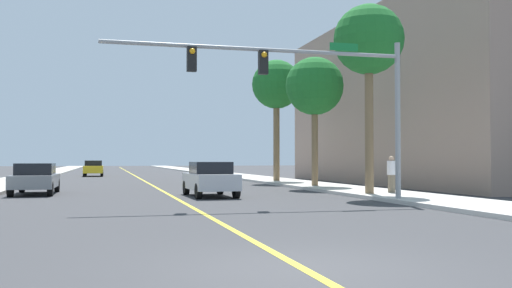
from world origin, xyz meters
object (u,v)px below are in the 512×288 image
at_px(traffic_signal_mast, 309,80).
at_px(pedestrian, 391,174).
at_px(palm_far, 276,86).
at_px(car_gray, 35,178).
at_px(car_yellow, 94,168).
at_px(palm_near, 369,42).
at_px(palm_mid, 315,87).
at_px(car_silver, 210,179).

height_order(traffic_signal_mast, pedestrian, traffic_signal_mast).
xyz_separation_m(palm_far, car_gray, (-14.42, -9.43, -5.92)).
xyz_separation_m(traffic_signal_mast, car_yellow, (-8.12, 37.27, -3.66)).
relative_size(traffic_signal_mast, palm_far, 1.31).
bearing_deg(palm_near, car_gray, 157.97).
height_order(palm_mid, car_silver, palm_mid).
relative_size(palm_near, car_yellow, 1.81).
xyz_separation_m(palm_mid, palm_far, (0.07, 7.54, 1.02)).
height_order(palm_far, car_yellow, palm_far).
relative_size(traffic_signal_mast, palm_mid, 1.52).
relative_size(traffic_signal_mast, car_gray, 2.40).
xyz_separation_m(palm_near, car_yellow, (-11.96, 34.18, -5.87)).
xyz_separation_m(palm_near, car_silver, (-6.49, 2.06, -5.87)).
xyz_separation_m(car_yellow, car_gray, (-2.00, -28.53, -0.03)).
height_order(car_yellow, car_silver, car_yellow).
height_order(car_gray, pedestrian, pedestrian).
height_order(car_yellow, pedestrian, pedestrian).
distance_m(palm_far, car_yellow, 23.53).
xyz_separation_m(palm_mid, car_yellow, (-12.35, 26.64, -4.87)).
bearing_deg(car_silver, traffic_signal_mast, -64.45).
height_order(palm_mid, pedestrian, palm_mid).
height_order(car_yellow, car_gray, car_yellow).
distance_m(palm_mid, car_yellow, 29.76).
distance_m(traffic_signal_mast, palm_far, 18.81).
distance_m(palm_near, palm_far, 15.09).
xyz_separation_m(palm_mid, car_silver, (-6.88, -5.48, -4.87)).
bearing_deg(car_yellow, palm_near, -70.31).
bearing_deg(car_silver, pedestrian, -14.04).
bearing_deg(car_gray, pedestrian, 160.98).
relative_size(palm_near, palm_mid, 1.13).
relative_size(traffic_signal_mast, palm_near, 1.34).
xyz_separation_m(palm_near, palm_far, (0.46, 15.08, 0.02)).
distance_m(traffic_signal_mast, car_gray, 13.87).
xyz_separation_m(traffic_signal_mast, car_silver, (-2.65, 5.15, -3.65)).
xyz_separation_m(palm_near, pedestrian, (1.24, 0.37, -5.69)).
height_order(traffic_signal_mast, car_silver, traffic_signal_mast).
height_order(traffic_signal_mast, palm_far, palm_far).
height_order(palm_near, car_gray, palm_near).
distance_m(palm_far, car_silver, 15.90).
relative_size(car_yellow, car_gray, 0.99).
height_order(car_silver, pedestrian, pedestrian).
bearing_deg(car_yellow, car_silver, -79.94).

